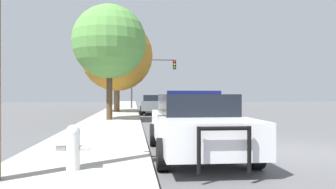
{
  "coord_description": "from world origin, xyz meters",
  "views": [
    {
      "loc": [
        -3.97,
        -8.08,
        1.49
      ],
      "look_at": [
        -1.11,
        18.93,
        1.46
      ],
      "focal_mm": 35.0,
      "sensor_mm": 36.0,
      "label": 1
    }
  ],
  "objects_px": {
    "police_car": "(195,123)",
    "tree_sidewalk_mid": "(117,55)",
    "tree_sidewalk_near": "(109,42)",
    "traffic_light": "(150,72)",
    "car_background_midblock": "(154,104)",
    "fire_hydrant": "(73,146)",
    "car_background_oncoming": "(209,103)",
    "car_background_distant": "(174,100)"
  },
  "relations": [
    {
      "from": "car_background_oncoming",
      "to": "traffic_light",
      "type": "bearing_deg",
      "value": -30.67
    },
    {
      "from": "traffic_light",
      "to": "car_background_midblock",
      "type": "distance_m",
      "value": 8.21
    },
    {
      "from": "police_car",
      "to": "traffic_light",
      "type": "bearing_deg",
      "value": -89.84
    },
    {
      "from": "fire_hydrant",
      "to": "car_background_midblock",
      "type": "xyz_separation_m",
      "value": [
        2.6,
        18.03,
        0.2
      ]
    },
    {
      "from": "police_car",
      "to": "car_background_midblock",
      "type": "height_order",
      "value": "police_car"
    },
    {
      "from": "car_background_midblock",
      "to": "car_background_distant",
      "type": "relative_size",
      "value": 0.91
    },
    {
      "from": "traffic_light",
      "to": "tree_sidewalk_mid",
      "type": "distance_m",
      "value": 6.69
    },
    {
      "from": "fire_hydrant",
      "to": "car_background_distant",
      "type": "bearing_deg",
      "value": 80.16
    },
    {
      "from": "car_background_distant",
      "to": "tree_sidewalk_mid",
      "type": "bearing_deg",
      "value": -109.28
    },
    {
      "from": "fire_hydrant",
      "to": "car_background_oncoming",
      "type": "relative_size",
      "value": 0.18
    },
    {
      "from": "car_background_distant",
      "to": "tree_sidewalk_mid",
      "type": "xyz_separation_m",
      "value": [
        -6.55,
        -16.76,
        3.82
      ]
    },
    {
      "from": "tree_sidewalk_near",
      "to": "car_background_oncoming",
      "type": "bearing_deg",
      "value": 53.92
    },
    {
      "from": "car_background_distant",
      "to": "tree_sidewalk_mid",
      "type": "relative_size",
      "value": 0.62
    },
    {
      "from": "traffic_light",
      "to": "tree_sidewalk_mid",
      "type": "bearing_deg",
      "value": -116.21
    },
    {
      "from": "traffic_light",
      "to": "tree_sidewalk_near",
      "type": "bearing_deg",
      "value": -101.7
    },
    {
      "from": "tree_sidewalk_near",
      "to": "car_background_distant",
      "type": "bearing_deg",
      "value": 75.28
    },
    {
      "from": "police_car",
      "to": "car_background_midblock",
      "type": "distance_m",
      "value": 16.16
    },
    {
      "from": "tree_sidewalk_near",
      "to": "traffic_light",
      "type": "bearing_deg",
      "value": 78.3
    },
    {
      "from": "car_background_oncoming",
      "to": "car_background_midblock",
      "type": "bearing_deg",
      "value": 42.16
    },
    {
      "from": "car_background_oncoming",
      "to": "tree_sidewalk_mid",
      "type": "bearing_deg",
      "value": 20.21
    },
    {
      "from": "traffic_light",
      "to": "car_background_oncoming",
      "type": "relative_size",
      "value": 1.08
    },
    {
      "from": "police_car",
      "to": "car_background_midblock",
      "type": "bearing_deg",
      "value": -89.57
    },
    {
      "from": "traffic_light",
      "to": "tree_sidewalk_near",
      "type": "xyz_separation_m",
      "value": [
        -2.91,
        -14.04,
        0.67
      ]
    },
    {
      "from": "car_background_oncoming",
      "to": "tree_sidewalk_near",
      "type": "distance_m",
      "value": 14.03
    },
    {
      "from": "tree_sidewalk_mid",
      "to": "tree_sidewalk_near",
      "type": "bearing_deg",
      "value": -89.87
    },
    {
      "from": "tree_sidewalk_mid",
      "to": "car_background_distant",
      "type": "bearing_deg",
      "value": 68.66
    },
    {
      "from": "police_car",
      "to": "car_background_oncoming",
      "type": "distance_m",
      "value": 21.42
    },
    {
      "from": "car_background_midblock",
      "to": "tree_sidewalk_mid",
      "type": "xyz_separation_m",
      "value": [
        -2.81,
        1.75,
        3.78
      ]
    },
    {
      "from": "car_background_distant",
      "to": "car_background_midblock",
      "type": "bearing_deg",
      "value": -99.35
    },
    {
      "from": "car_background_midblock",
      "to": "police_car",
      "type": "bearing_deg",
      "value": -85.83
    },
    {
      "from": "car_background_midblock",
      "to": "car_background_distant",
      "type": "distance_m",
      "value": 18.89
    },
    {
      "from": "police_car",
      "to": "traffic_light",
      "type": "relative_size",
      "value": 1.05
    },
    {
      "from": "tree_sidewalk_mid",
      "to": "car_background_midblock",
      "type": "bearing_deg",
      "value": -31.96
    },
    {
      "from": "car_background_oncoming",
      "to": "tree_sidewalk_near",
      "type": "bearing_deg",
      "value": 54.42
    },
    {
      "from": "traffic_light",
      "to": "car_background_distant",
      "type": "xyz_separation_m",
      "value": [
        3.62,
        10.82,
        -2.9
      ]
    },
    {
      "from": "police_car",
      "to": "tree_sidewalk_mid",
      "type": "bearing_deg",
      "value": -80.65
    },
    {
      "from": "police_car",
      "to": "tree_sidewalk_mid",
      "type": "xyz_separation_m",
      "value": [
        -2.81,
        17.91,
        3.76
      ]
    },
    {
      "from": "police_car",
      "to": "car_background_distant",
      "type": "distance_m",
      "value": 34.87
    },
    {
      "from": "traffic_light",
      "to": "car_background_midblock",
      "type": "relative_size",
      "value": 1.2
    },
    {
      "from": "car_background_distant",
      "to": "tree_sidewalk_near",
      "type": "relative_size",
      "value": 0.73
    },
    {
      "from": "police_car",
      "to": "tree_sidewalk_mid",
      "type": "relative_size",
      "value": 0.71
    },
    {
      "from": "police_car",
      "to": "tree_sidewalk_mid",
      "type": "distance_m",
      "value": 18.52
    }
  ]
}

